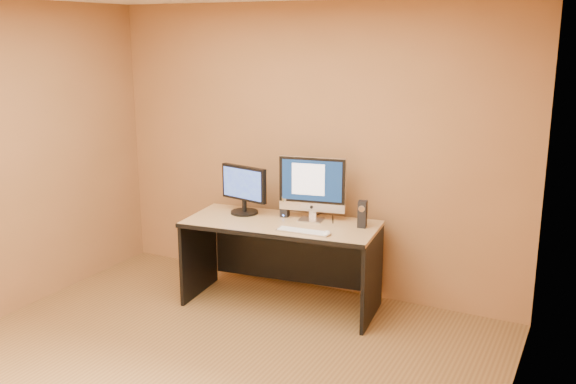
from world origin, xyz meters
name	(u,v)px	position (x,y,z in m)	size (l,w,h in m)	color
floor	(186,383)	(0.00, 0.00, 0.00)	(4.00, 4.00, 0.00)	brown
walls	(178,199)	(0.00, 0.00, 1.30)	(4.00, 4.00, 2.60)	#93643B
desk	(281,264)	(-0.01, 1.45, 0.38)	(1.64, 0.72, 0.76)	tan
imac	(311,188)	(0.19, 1.62, 1.04)	(0.58, 0.22, 0.56)	#B2B2B7
second_monitor	(244,190)	(-0.43, 1.55, 0.97)	(0.49, 0.25, 0.43)	black
speaker_left	(285,204)	(-0.07, 1.62, 0.87)	(0.07, 0.07, 0.23)	black
speaker_right	(362,214)	(0.65, 1.63, 0.87)	(0.07, 0.07, 0.23)	black
keyboard	(303,231)	(0.28, 1.27, 0.77)	(0.44, 0.12, 0.02)	#B8B8BC
mouse	(327,233)	(0.48, 1.29, 0.78)	(0.06, 0.10, 0.04)	silver
cable_a	(333,219)	(0.35, 1.72, 0.76)	(0.01, 0.01, 0.23)	black
cable_b	(316,215)	(0.17, 1.77, 0.76)	(0.01, 0.01, 0.18)	black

